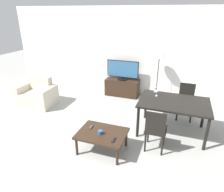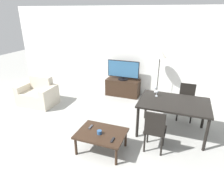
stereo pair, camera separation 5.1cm
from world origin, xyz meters
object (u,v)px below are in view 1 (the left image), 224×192
(tv, at_px, (123,70))
(floor_lamp, at_px, (159,56))
(coffee_table, at_px, (102,135))
(armchair, at_px, (37,95))
(dining_chair_far, at_px, (186,99))
(remote_secondary, at_px, (114,140))
(remote_primary, at_px, (91,127))
(tv_stand, at_px, (122,87))
(dining_table, at_px, (174,105))
(dining_chair_near, at_px, (156,129))
(wine_glass_center, at_px, (155,88))
(cup_white_near, at_px, (100,132))
(wine_glass_left, at_px, (157,92))

(tv, xyz_separation_m, floor_lamp, (1.10, -0.07, 0.54))
(coffee_table, bearing_deg, armchair, 152.90)
(dining_chair_far, height_order, remote_secondary, dining_chair_far)
(remote_primary, xyz_separation_m, remote_secondary, (0.56, -0.25, 0.00))
(tv_stand, bearing_deg, dining_table, -45.32)
(dining_chair_near, xyz_separation_m, wine_glass_center, (-0.22, 1.23, 0.35))
(tv_stand, distance_m, tv, 0.57)
(tv, relative_size, dining_table, 0.69)
(remote_secondary, bearing_deg, dining_table, 54.29)
(tv_stand, height_order, floor_lamp, floor_lamp)
(dining_table, bearing_deg, remote_secondary, -125.71)
(armchair, height_order, dining_chair_near, dining_chair_near)
(remote_secondary, distance_m, cup_white_near, 0.32)
(remote_secondary, bearing_deg, cup_white_near, 161.17)
(tv, height_order, remote_secondary, tv)
(tv, height_order, dining_chair_far, tv)
(floor_lamp, bearing_deg, tv, 176.11)
(coffee_table, relative_size, dining_chair_near, 1.03)
(floor_lamp, relative_size, remote_primary, 10.50)
(dining_chair_near, bearing_deg, dining_chair_far, 72.36)
(dining_table, xyz_separation_m, remote_secondary, (-0.93, -1.30, -0.26))
(floor_lamp, bearing_deg, remote_primary, -108.88)
(armchair, xyz_separation_m, dining_chair_near, (3.55, -1.00, 0.22))
(dining_chair_near, bearing_deg, wine_glass_center, 100.07)
(dining_chair_far, bearing_deg, cup_white_near, -126.69)
(dining_table, distance_m, remote_primary, 1.84)
(tv_stand, distance_m, wine_glass_left, 2.06)
(coffee_table, height_order, remote_secondary, remote_secondary)
(armchair, bearing_deg, floor_lamp, 23.94)
(dining_chair_far, distance_m, remote_secondary, 2.42)
(dining_chair_far, distance_m, floor_lamp, 1.46)
(tv_stand, relative_size, tv, 1.05)
(armchair, xyz_separation_m, floor_lamp, (3.23, 1.43, 1.09))
(armchair, distance_m, remote_primary, 2.63)
(remote_primary, bearing_deg, dining_chair_far, 46.59)
(remote_secondary, bearing_deg, tv, 104.06)
(dining_table, distance_m, wine_glass_center, 0.66)
(coffee_table, distance_m, remote_secondary, 0.33)
(remote_secondary, relative_size, cup_white_near, 1.63)
(dining_chair_near, distance_m, cup_white_near, 1.05)
(armchair, height_order, dining_table, armchair)
(remote_secondary, bearing_deg, wine_glass_center, 75.17)
(armchair, xyz_separation_m, tv, (2.13, 1.51, 0.55))
(armchair, relative_size, cup_white_near, 11.43)
(armchair, bearing_deg, dining_chair_near, -15.69)
(coffee_table, height_order, wine_glass_center, wine_glass_center)
(dining_table, height_order, remote_secondary, dining_table)
(remote_secondary, xyz_separation_m, wine_glass_center, (0.45, 1.72, 0.44))
(coffee_table, relative_size, wine_glass_center, 6.32)
(remote_primary, relative_size, remote_secondary, 1.00)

